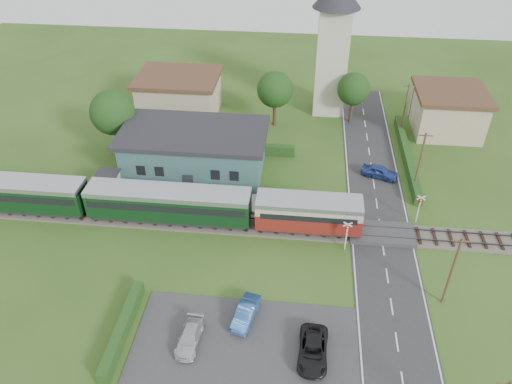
# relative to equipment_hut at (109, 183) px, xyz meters

# --- Properties ---
(ground) EXTENTS (120.00, 120.00, 0.00)m
(ground) POSITION_rel_equipment_hut_xyz_m (18.00, -5.20, -1.75)
(ground) COLOR #2D4C19
(railway_track) EXTENTS (76.00, 3.20, 0.49)m
(railway_track) POSITION_rel_equipment_hut_xyz_m (18.00, -3.20, -1.64)
(railway_track) COLOR #4C443D
(railway_track) RESTS_ON ground
(road) EXTENTS (6.00, 70.00, 0.05)m
(road) POSITION_rel_equipment_hut_xyz_m (28.00, -5.20, -1.72)
(road) COLOR #28282B
(road) RESTS_ON ground
(car_park) EXTENTS (17.00, 9.00, 0.08)m
(car_park) POSITION_rel_equipment_hut_xyz_m (16.50, -17.20, -1.71)
(car_park) COLOR #333335
(car_park) RESTS_ON ground
(crossing_deck) EXTENTS (6.20, 3.40, 0.45)m
(crossing_deck) POSITION_rel_equipment_hut_xyz_m (28.00, -3.20, -1.52)
(crossing_deck) COLOR #333335
(crossing_deck) RESTS_ON ground
(platform) EXTENTS (30.00, 3.00, 0.45)m
(platform) POSITION_rel_equipment_hut_xyz_m (8.00, 0.00, -1.52)
(platform) COLOR gray
(platform) RESTS_ON ground
(equipment_hut) EXTENTS (2.30, 2.30, 2.55)m
(equipment_hut) POSITION_rel_equipment_hut_xyz_m (0.00, 0.00, 0.00)
(equipment_hut) COLOR beige
(equipment_hut) RESTS_ON platform
(station_building) EXTENTS (16.00, 9.00, 5.30)m
(station_building) POSITION_rel_equipment_hut_xyz_m (8.00, 5.79, 0.95)
(station_building) COLOR #376767
(station_building) RESTS_ON ground
(train) EXTENTS (43.20, 2.90, 3.40)m
(train) POSITION_rel_equipment_hut_xyz_m (4.10, -3.20, 0.43)
(train) COLOR #232328
(train) RESTS_ON ground
(church_tower) EXTENTS (6.00, 6.00, 17.60)m
(church_tower) POSITION_rel_equipment_hut_xyz_m (23.00, 22.80, 8.48)
(church_tower) COLOR beige
(church_tower) RESTS_ON ground
(house_west) EXTENTS (10.80, 8.80, 5.50)m
(house_west) POSITION_rel_equipment_hut_xyz_m (3.00, 19.80, 1.04)
(house_west) COLOR tan
(house_west) RESTS_ON ground
(house_east) EXTENTS (8.80, 8.80, 5.50)m
(house_east) POSITION_rel_equipment_hut_xyz_m (38.00, 18.80, 1.05)
(house_east) COLOR tan
(house_east) RESTS_ON ground
(hedge_carpark) EXTENTS (0.80, 9.00, 1.20)m
(hedge_carpark) POSITION_rel_equipment_hut_xyz_m (7.00, -17.20, -1.15)
(hedge_carpark) COLOR #193814
(hedge_carpark) RESTS_ON ground
(hedge_roadside) EXTENTS (0.80, 18.00, 1.20)m
(hedge_roadside) POSITION_rel_equipment_hut_xyz_m (32.20, 10.80, -1.15)
(hedge_roadside) COLOR #193814
(hedge_roadside) RESTS_ON ground
(hedge_station) EXTENTS (22.00, 0.80, 1.30)m
(hedge_station) POSITION_rel_equipment_hut_xyz_m (8.00, 10.30, -1.10)
(hedge_station) COLOR #193814
(hedge_station) RESTS_ON ground
(tree_a) EXTENTS (5.20, 5.20, 8.00)m
(tree_a) POSITION_rel_equipment_hut_xyz_m (-2.00, 8.80, 3.63)
(tree_a) COLOR #332316
(tree_a) RESTS_ON ground
(tree_b) EXTENTS (4.60, 4.60, 7.34)m
(tree_b) POSITION_rel_equipment_hut_xyz_m (16.00, 17.80, 3.27)
(tree_b) COLOR #332316
(tree_b) RESTS_ON ground
(tree_c) EXTENTS (4.20, 4.20, 6.78)m
(tree_c) POSITION_rel_equipment_hut_xyz_m (26.00, 19.80, 2.91)
(tree_c) COLOR #332316
(tree_c) RESTS_ON ground
(utility_pole_b) EXTENTS (1.40, 0.22, 7.00)m
(utility_pole_b) POSITION_rel_equipment_hut_xyz_m (32.20, -11.20, 1.88)
(utility_pole_b) COLOR #473321
(utility_pole_b) RESTS_ON ground
(utility_pole_c) EXTENTS (1.40, 0.22, 7.00)m
(utility_pole_c) POSITION_rel_equipment_hut_xyz_m (32.20, 4.80, 1.88)
(utility_pole_c) COLOR #473321
(utility_pole_c) RESTS_ON ground
(utility_pole_d) EXTENTS (1.40, 0.22, 7.00)m
(utility_pole_d) POSITION_rel_equipment_hut_xyz_m (32.20, 16.80, 1.88)
(utility_pole_d) COLOR #473321
(utility_pole_d) RESTS_ON ground
(crossing_signal_near) EXTENTS (0.84, 0.28, 3.28)m
(crossing_signal_near) POSITION_rel_equipment_hut_xyz_m (24.40, -5.61, 0.39)
(crossing_signal_near) COLOR silver
(crossing_signal_near) RESTS_ON ground
(crossing_signal_far) EXTENTS (0.84, 0.28, 3.28)m
(crossing_signal_far) POSITION_rel_equipment_hut_xyz_m (31.60, -0.81, 0.39)
(crossing_signal_far) COLOR silver
(crossing_signal_far) RESTS_ON ground
(streetlamp_west) EXTENTS (0.30, 0.30, 5.15)m
(streetlamp_west) POSITION_rel_equipment_hut_xyz_m (-4.00, 14.80, 1.29)
(streetlamp_west) COLOR #3F3F47
(streetlamp_west) RESTS_ON ground
(streetlamp_east) EXTENTS (0.30, 0.30, 5.15)m
(streetlamp_east) POSITION_rel_equipment_hut_xyz_m (34.00, 21.80, 1.29)
(streetlamp_east) COLOR #3F3F47
(streetlamp_east) RESTS_ON ground
(car_on_road) EXTENTS (4.33, 2.83, 1.37)m
(car_on_road) POSITION_rel_equipment_hut_xyz_m (28.69, 6.83, -1.01)
(car_on_road) COLOR navy
(car_on_road) RESTS_ON road
(car_park_blue) EXTENTS (2.19, 4.11, 1.29)m
(car_park_blue) POSITION_rel_equipment_hut_xyz_m (16.27, -14.70, -1.02)
(car_park_blue) COLOR #28528F
(car_park_blue) RESTS_ON car_park
(car_park_silver) EXTENTS (1.84, 3.99, 1.13)m
(car_park_silver) POSITION_rel_equipment_hut_xyz_m (12.31, -17.44, -1.10)
(car_park_silver) COLOR silver
(car_park_silver) RESTS_ON car_park
(car_park_dark) EXTENTS (2.28, 4.67, 1.28)m
(car_park_dark) POSITION_rel_equipment_hut_xyz_m (21.60, -17.63, -1.03)
(car_park_dark) COLOR black
(car_park_dark) RESTS_ON car_park
(pedestrian_near) EXTENTS (0.61, 0.44, 1.57)m
(pedestrian_near) POSITION_rel_equipment_hut_xyz_m (14.38, -0.13, -0.51)
(pedestrian_near) COLOR gray
(pedestrian_near) RESTS_ON platform
(pedestrian_far) EXTENTS (0.78, 0.89, 1.54)m
(pedestrian_far) POSITION_rel_equipment_hut_xyz_m (2.33, -0.15, -0.53)
(pedestrian_far) COLOR gray
(pedestrian_far) RESTS_ON platform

